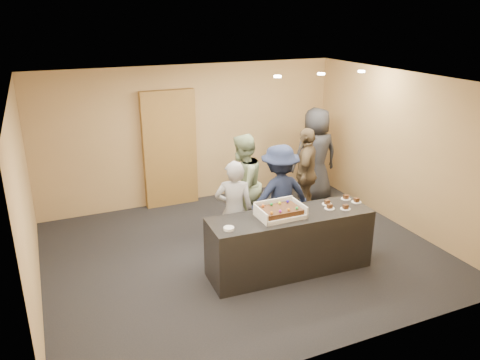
{
  "coord_description": "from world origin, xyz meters",
  "views": [
    {
      "loc": [
        -2.7,
        -6.05,
        3.63
      ],
      "look_at": [
        -0.06,
        0.0,
        1.24
      ],
      "focal_mm": 35.0,
      "sensor_mm": 36.0,
      "label": 1
    }
  ],
  "objects_px": {
    "serving_counter": "(290,243)",
    "storage_cabinet": "(170,149)",
    "person_dark_suit": "(315,155)",
    "person_server_grey": "(234,211)",
    "person_navy_man": "(279,196)",
    "person_sage_man": "(242,185)",
    "plate_stack": "(229,228)",
    "person_brown_extra": "(306,173)",
    "sheet_cake": "(280,210)",
    "cake_box": "(279,213)"
  },
  "relations": [
    {
      "from": "serving_counter",
      "to": "storage_cabinet",
      "type": "relative_size",
      "value": 1.06
    },
    {
      "from": "storage_cabinet",
      "to": "person_dark_suit",
      "type": "distance_m",
      "value": 2.86
    },
    {
      "from": "serving_counter",
      "to": "person_server_grey",
      "type": "distance_m",
      "value": 0.95
    },
    {
      "from": "person_navy_man",
      "to": "person_sage_man",
      "type": "bearing_deg",
      "value": -60.09
    },
    {
      "from": "plate_stack",
      "to": "person_dark_suit",
      "type": "height_order",
      "value": "person_dark_suit"
    },
    {
      "from": "person_brown_extra",
      "to": "serving_counter",
      "type": "bearing_deg",
      "value": 1.21
    },
    {
      "from": "sheet_cake",
      "to": "person_sage_man",
      "type": "height_order",
      "value": "person_sage_man"
    },
    {
      "from": "person_server_grey",
      "to": "person_dark_suit",
      "type": "xyz_separation_m",
      "value": [
        2.42,
        1.58,
        0.15
      ]
    },
    {
      "from": "plate_stack",
      "to": "person_sage_man",
      "type": "xyz_separation_m",
      "value": [
        0.88,
        1.55,
        -0.05
      ]
    },
    {
      "from": "sheet_cake",
      "to": "person_navy_man",
      "type": "distance_m",
      "value": 0.94
    },
    {
      "from": "storage_cabinet",
      "to": "sheet_cake",
      "type": "distance_m",
      "value": 3.25
    },
    {
      "from": "serving_counter",
      "to": "person_brown_extra",
      "type": "height_order",
      "value": "person_brown_extra"
    },
    {
      "from": "storage_cabinet",
      "to": "person_navy_man",
      "type": "height_order",
      "value": "storage_cabinet"
    },
    {
      "from": "person_sage_man",
      "to": "person_navy_man",
      "type": "xyz_separation_m",
      "value": [
        0.37,
        -0.63,
        -0.03
      ]
    },
    {
      "from": "cake_box",
      "to": "person_brown_extra",
      "type": "relative_size",
      "value": 0.38
    },
    {
      "from": "person_brown_extra",
      "to": "storage_cabinet",
      "type": "bearing_deg",
      "value": -87.97
    },
    {
      "from": "cake_box",
      "to": "plate_stack",
      "type": "relative_size",
      "value": 4.45
    },
    {
      "from": "storage_cabinet",
      "to": "person_server_grey",
      "type": "xyz_separation_m",
      "value": [
        0.27,
        -2.52,
        -0.33
      ]
    },
    {
      "from": "plate_stack",
      "to": "person_navy_man",
      "type": "height_order",
      "value": "person_navy_man"
    },
    {
      "from": "person_server_grey",
      "to": "person_sage_man",
      "type": "height_order",
      "value": "person_sage_man"
    },
    {
      "from": "person_sage_man",
      "to": "person_brown_extra",
      "type": "xyz_separation_m",
      "value": [
        1.34,
        0.16,
        -0.02
      ]
    },
    {
      "from": "person_navy_man",
      "to": "person_brown_extra",
      "type": "bearing_deg",
      "value": -141.5
    },
    {
      "from": "sheet_cake",
      "to": "person_dark_suit",
      "type": "height_order",
      "value": "person_dark_suit"
    },
    {
      "from": "person_sage_man",
      "to": "person_brown_extra",
      "type": "bearing_deg",
      "value": 148.39
    },
    {
      "from": "plate_stack",
      "to": "cake_box",
      "type": "bearing_deg",
      "value": 8.36
    },
    {
      "from": "storage_cabinet",
      "to": "person_sage_man",
      "type": "distance_m",
      "value": 1.9
    },
    {
      "from": "person_server_grey",
      "to": "person_brown_extra",
      "type": "relative_size",
      "value": 0.94
    },
    {
      "from": "serving_counter",
      "to": "sheet_cake",
      "type": "bearing_deg",
      "value": -177.57
    },
    {
      "from": "cake_box",
      "to": "storage_cabinet",
      "type": "bearing_deg",
      "value": 102.68
    },
    {
      "from": "serving_counter",
      "to": "person_dark_suit",
      "type": "height_order",
      "value": "person_dark_suit"
    },
    {
      "from": "cake_box",
      "to": "plate_stack",
      "type": "xyz_separation_m",
      "value": [
        -0.82,
        -0.12,
        -0.03
      ]
    },
    {
      "from": "person_brown_extra",
      "to": "person_dark_suit",
      "type": "relative_size",
      "value": 0.9
    },
    {
      "from": "person_brown_extra",
      "to": "person_dark_suit",
      "type": "height_order",
      "value": "person_dark_suit"
    },
    {
      "from": "serving_counter",
      "to": "person_navy_man",
      "type": "relative_size",
      "value": 1.42
    },
    {
      "from": "person_navy_man",
      "to": "person_dark_suit",
      "type": "xyz_separation_m",
      "value": [
        1.56,
        1.41,
        0.1
      ]
    },
    {
      "from": "person_brown_extra",
      "to": "person_dark_suit",
      "type": "distance_m",
      "value": 0.86
    },
    {
      "from": "sheet_cake",
      "to": "person_server_grey",
      "type": "xyz_separation_m",
      "value": [
        -0.43,
        0.65,
        -0.2
      ]
    },
    {
      "from": "person_dark_suit",
      "to": "sheet_cake",
      "type": "bearing_deg",
      "value": 54.14
    },
    {
      "from": "person_sage_man",
      "to": "person_navy_man",
      "type": "height_order",
      "value": "person_sage_man"
    },
    {
      "from": "cake_box",
      "to": "person_sage_man",
      "type": "xyz_separation_m",
      "value": [
        0.06,
        1.43,
        -0.07
      ]
    },
    {
      "from": "storage_cabinet",
      "to": "person_server_grey",
      "type": "bearing_deg",
      "value": -83.8
    },
    {
      "from": "plate_stack",
      "to": "serving_counter",
      "type": "bearing_deg",
      "value": 5.59
    },
    {
      "from": "cake_box",
      "to": "person_sage_man",
      "type": "relative_size",
      "value": 0.37
    },
    {
      "from": "storage_cabinet",
      "to": "person_dark_suit",
      "type": "height_order",
      "value": "storage_cabinet"
    },
    {
      "from": "serving_counter",
      "to": "cake_box",
      "type": "height_order",
      "value": "cake_box"
    },
    {
      "from": "plate_stack",
      "to": "person_brown_extra",
      "type": "distance_m",
      "value": 2.8
    },
    {
      "from": "serving_counter",
      "to": "cake_box",
      "type": "xyz_separation_m",
      "value": [
        -0.17,
        0.02,
        0.49
      ]
    },
    {
      "from": "cake_box",
      "to": "serving_counter",
      "type": "bearing_deg",
      "value": -7.83
    },
    {
      "from": "cake_box",
      "to": "sheet_cake",
      "type": "distance_m",
      "value": 0.06
    },
    {
      "from": "person_navy_man",
      "to": "serving_counter",
      "type": "bearing_deg",
      "value": 72.39
    }
  ]
}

